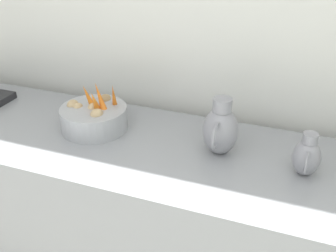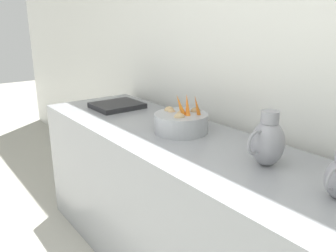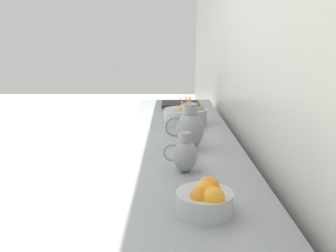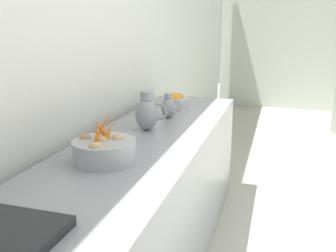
{
  "view_description": "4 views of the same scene",
  "coord_description": "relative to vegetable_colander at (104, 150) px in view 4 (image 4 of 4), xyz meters",
  "views": [
    {
      "loc": [
        -0.12,
        0.38,
        1.82
      ],
      "look_at": [
        -1.46,
        -0.12,
        1.03
      ],
      "focal_mm": 42.12,
      "sensor_mm": 36.0,
      "label": 1
    },
    {
      "loc": [
        -0.31,
        0.97,
        1.54
      ],
      "look_at": [
        -1.31,
        -0.34,
        1.03
      ],
      "focal_mm": 36.92,
      "sensor_mm": 36.0,
      "label": 2
    },
    {
      "loc": [
        -1.44,
        1.93,
        1.47
      ],
      "look_at": [
        -1.42,
        -0.03,
        1.01
      ],
      "focal_mm": 37.34,
      "sensor_mm": 36.0,
      "label": 3
    },
    {
      "loc": [
        -0.75,
        -2.08,
        1.55
      ],
      "look_at": [
        -1.37,
        0.0,
        0.97
      ],
      "focal_mm": 39.45,
      "sensor_mm": 36.0,
      "label": 4
    }
  ],
  "objects": [
    {
      "name": "prep_counter",
      "position": [
        0.06,
        0.35,
        -0.51
      ],
      "size": [
        0.7,
        2.96,
        0.9
      ],
      "primitive_type": "cube",
      "color": "gray",
      "rests_on": "ground_plane"
    },
    {
      "name": "counter_sink_basin",
      "position": [
        0.01,
        -0.73,
        -0.04
      ],
      "size": [
        0.34,
        0.3,
        0.04
      ],
      "primitive_type": "cube",
      "color": "#232326",
      "rests_on": "prep_counter"
    },
    {
      "name": "tile_wall_left",
      "position": [
        -0.4,
        0.85,
        0.53
      ],
      "size": [
        0.1,
        9.67,
        3.0
      ],
      "primitive_type": "cube",
      "color": "silver",
      "rests_on": "ground_plane"
    },
    {
      "name": "metal_pitcher_tall",
      "position": [
        0.0,
        0.61,
        0.05
      ],
      "size": [
        0.21,
        0.15,
        0.25
      ],
      "color": "gray",
      "rests_on": "prep_counter"
    },
    {
      "name": "orange_bowl",
      "position": [
        -0.01,
        1.35,
        -0.01
      ],
      "size": [
        0.2,
        0.2,
        0.11
      ],
      "color": "#ADAFB5",
      "rests_on": "prep_counter"
    },
    {
      "name": "vegetable_colander",
      "position": [
        0.0,
        0.0,
        0.0
      ],
      "size": [
        0.31,
        0.31,
        0.24
      ],
      "color": "#9EA0A5",
      "rests_on": "prep_counter"
    },
    {
      "name": "metal_pitcher_short",
      "position": [
        0.04,
        0.96,
        0.02
      ],
      "size": [
        0.15,
        0.11,
        0.18
      ],
      "color": "gray",
      "rests_on": "prep_counter"
    }
  ]
}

